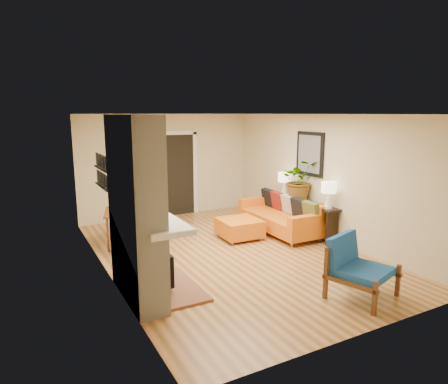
{
  "coord_description": "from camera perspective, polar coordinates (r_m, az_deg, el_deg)",
  "views": [
    {
      "loc": [
        -3.5,
        -6.33,
        2.62
      ],
      "look_at": [
        0.0,
        0.2,
        1.15
      ],
      "focal_mm": 32.0,
      "sensor_mm": 36.0,
      "label": 1
    }
  ],
  "objects": [
    {
      "name": "room_shell",
      "position": [
        9.95,
        -3.56,
        3.23
      ],
      "size": [
        6.5,
        6.5,
        6.5
      ],
      "color": "#D48951",
      "rests_on": "ground"
    },
    {
      "name": "fireplace",
      "position": [
        5.7,
        -12.13,
        -3.02
      ],
      "size": [
        1.09,
        1.68,
        2.6
      ],
      "color": "white",
      "rests_on": "ground"
    },
    {
      "name": "sofa",
      "position": [
        9.02,
        8.37,
        -3.37
      ],
      "size": [
        0.94,
        2.14,
        0.84
      ],
      "color": "silver",
      "rests_on": "ground"
    },
    {
      "name": "ottoman",
      "position": [
        8.49,
        2.22,
        -5.07
      ],
      "size": [
        0.85,
        0.85,
        0.41
      ],
      "color": "silver",
      "rests_on": "ground"
    },
    {
      "name": "blue_chair",
      "position": [
        6.16,
        18.24,
        -9.73
      ],
      "size": [
        1.05,
        1.04,
        0.88
      ],
      "color": "brown",
      "rests_on": "ground"
    },
    {
      "name": "dining_table",
      "position": [
        8.26,
        -13.9,
        -3.53
      ],
      "size": [
        0.97,
        1.63,
        0.86
      ],
      "color": "brown",
      "rests_on": "ground"
    },
    {
      "name": "console_table",
      "position": [
        8.9,
        11.49,
        -2.27
      ],
      "size": [
        0.34,
        1.85,
        0.72
      ],
      "color": "black",
      "rests_on": "ground"
    },
    {
      "name": "lamp_near",
      "position": [
        8.29,
        14.71,
        0.02
      ],
      "size": [
        0.3,
        0.3,
        0.54
      ],
      "color": "white",
      "rests_on": "console_table"
    },
    {
      "name": "lamp_far",
      "position": [
        9.4,
        8.61,
        1.56
      ],
      "size": [
        0.3,
        0.3,
        0.54
      ],
      "color": "white",
      "rests_on": "console_table"
    },
    {
      "name": "houseplant",
      "position": [
        8.92,
        10.81,
        1.73
      ],
      "size": [
        1.02,
        0.96,
        0.91
      ],
      "primitive_type": "imported",
      "rotation": [
        0.0,
        0.0,
        -0.39
      ],
      "color": "#1E5919",
      "rests_on": "console_table"
    }
  ]
}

